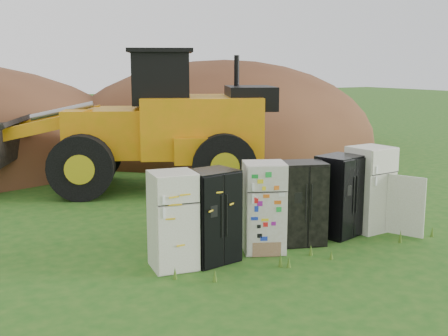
# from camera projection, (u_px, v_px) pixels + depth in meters

# --- Properties ---
(ground) EXTENTS (120.00, 120.00, 0.00)m
(ground) POSITION_uv_depth(u_px,v_px,m) (283.00, 246.00, 11.17)
(ground) COLOR #1C5115
(ground) RESTS_ON ground
(fridge_leftmost) EXTENTS (0.86, 0.84, 1.73)m
(fridge_leftmost) POSITION_uv_depth(u_px,v_px,m) (173.00, 220.00, 9.85)
(fridge_leftmost) COLOR silver
(fridge_leftmost) RESTS_ON ground
(fridge_black_side) EXTENTS (0.98, 0.82, 1.70)m
(fridge_black_side) POSITION_uv_depth(u_px,v_px,m) (211.00, 216.00, 10.17)
(fridge_black_side) COLOR black
(fridge_black_side) RESTS_ON ground
(fridge_sticker) EXTENTS (1.00, 0.97, 1.74)m
(fridge_sticker) POSITION_uv_depth(u_px,v_px,m) (264.00, 207.00, 10.74)
(fridge_sticker) COLOR silver
(fridge_sticker) RESTS_ON ground
(fridge_dark_mid) EXTENTS (1.03, 0.94, 1.66)m
(fridge_dark_mid) POSITION_uv_depth(u_px,v_px,m) (303.00, 203.00, 11.22)
(fridge_dark_mid) COLOR black
(fridge_dark_mid) RESTS_ON ground
(fridge_black_right) EXTENTS (1.01, 0.90, 1.71)m
(fridge_black_right) POSITION_uv_depth(u_px,v_px,m) (339.00, 196.00, 11.74)
(fridge_black_right) COLOR black
(fridge_black_right) RESTS_ON ground
(fridge_open_door) EXTENTS (0.88, 0.82, 1.83)m
(fridge_open_door) POSITION_uv_depth(u_px,v_px,m) (370.00, 189.00, 12.12)
(fridge_open_door) COLOR silver
(fridge_open_door) RESTS_ON ground
(wheel_loader) EXTENTS (8.92, 6.47, 4.00)m
(wheel_loader) POSITION_uv_depth(u_px,v_px,m) (126.00, 120.00, 16.07)
(wheel_loader) COLOR orange
(wheel_loader) RESTS_ON ground
(dirt_mound_right) EXTENTS (14.49, 10.63, 7.54)m
(dirt_mound_right) POSITION_uv_depth(u_px,v_px,m) (225.00, 148.00, 24.42)
(dirt_mound_right) COLOR #462616
(dirt_mound_right) RESTS_ON ground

